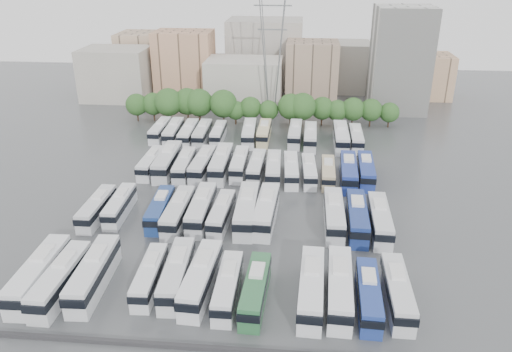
# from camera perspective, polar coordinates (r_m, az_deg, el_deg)

# --- Properties ---
(ground) EXTENTS (220.00, 220.00, 0.00)m
(ground) POSITION_cam_1_polar(r_m,az_deg,el_deg) (81.82, -1.91, -3.24)
(ground) COLOR #424447
(ground) RESTS_ON ground
(parapet) EXTENTS (56.00, 0.50, 0.50)m
(parapet) POSITION_cam_1_polar(r_m,az_deg,el_deg) (54.82, -6.41, -18.92)
(parapet) COLOR #2D2D30
(parapet) RESTS_ON ground
(tree_line) EXTENTS (65.37, 8.14, 8.50)m
(tree_line) POSITION_cam_1_polar(r_m,az_deg,el_deg) (119.44, -0.83, 8.03)
(tree_line) COLOR black
(tree_line) RESTS_ON ground
(city_buildings) EXTENTS (102.00, 35.00, 20.00)m
(city_buildings) POSITION_cam_1_polar(r_m,az_deg,el_deg) (147.97, -1.38, 12.48)
(city_buildings) COLOR #9E998E
(city_buildings) RESTS_ON ground
(apartment_tower) EXTENTS (14.00, 14.00, 26.00)m
(apartment_tower) POSITION_cam_1_polar(r_m,az_deg,el_deg) (134.66, 16.14, 12.64)
(apartment_tower) COLOR silver
(apartment_tower) RESTS_ON ground
(electricity_pylon) EXTENTS (9.00, 6.91, 33.83)m
(electricity_pylon) POSITION_cam_1_polar(r_m,az_deg,el_deg) (123.79, 1.88, 15.27)
(electricity_pylon) COLOR slate
(electricity_pylon) RESTS_ON ground
(bus_r0_s0) EXTENTS (3.27, 13.37, 4.17)m
(bus_r0_s0) POSITION_cam_1_polar(r_m,az_deg,el_deg) (66.96, -23.56, -10.19)
(bus_r0_s0) COLOR silver
(bus_r0_s0) RESTS_ON ground
(bus_r0_s1) EXTENTS (2.86, 12.67, 3.97)m
(bus_r0_s1) POSITION_cam_1_polar(r_m,az_deg,el_deg) (65.17, -21.41, -10.90)
(bus_r0_s1) COLOR silver
(bus_r0_s1) RESTS_ON ground
(bus_r0_s2) EXTENTS (3.43, 13.19, 4.10)m
(bus_r0_s2) POSITION_cam_1_polar(r_m,az_deg,el_deg) (64.79, -18.06, -10.51)
(bus_r0_s2) COLOR silver
(bus_r0_s2) RESTS_ON ground
(bus_r0_s4) EXTENTS (2.81, 10.94, 3.40)m
(bus_r0_s4) POSITION_cam_1_polar(r_m,az_deg,el_deg) (63.23, -12.04, -11.06)
(bus_r0_s4) COLOR silver
(bus_r0_s4) RESTS_ON ground
(bus_r0_s5) EXTENTS (3.23, 12.35, 3.84)m
(bus_r0_s5) POSITION_cam_1_polar(r_m,az_deg,el_deg) (62.62, -9.03, -10.94)
(bus_r0_s5) COLOR silver
(bus_r0_s5) RESTS_ON ground
(bus_r0_s6) EXTENTS (3.42, 12.82, 3.98)m
(bus_r0_s6) POSITION_cam_1_polar(r_m,az_deg,el_deg) (61.38, -6.30, -11.49)
(bus_r0_s6) COLOR silver
(bus_r0_s6) RESTS_ON ground
(bus_r0_s7) EXTENTS (2.47, 11.25, 3.53)m
(bus_r0_s7) POSITION_cam_1_polar(r_m,az_deg,el_deg) (60.15, -3.24, -12.47)
(bus_r0_s7) COLOR silver
(bus_r0_s7) RESTS_ON ground
(bus_r0_s8) EXTENTS (3.02, 11.70, 3.64)m
(bus_r0_s8) POSITION_cam_1_polar(r_m,az_deg,el_deg) (59.53, -0.05, -12.80)
(bus_r0_s8) COLOR #2A633A
(bus_r0_s8) RESTS_ON ground
(bus_r0_s10) EXTENTS (3.36, 13.03, 4.06)m
(bus_r0_s10) POSITION_cam_1_polar(r_m,az_deg,el_deg) (59.86, 6.34, -12.49)
(bus_r0_s10) COLOR silver
(bus_r0_s10) RESTS_ON ground
(bus_r0_s11) EXTENTS (3.45, 13.09, 4.07)m
(bus_r0_s11) POSITION_cam_1_polar(r_m,az_deg,el_deg) (60.30, 9.54, -12.39)
(bus_r0_s11) COLOR silver
(bus_r0_s11) RESTS_ON ground
(bus_r0_s12) EXTENTS (2.94, 11.49, 3.58)m
(bus_r0_s12) POSITION_cam_1_polar(r_m,az_deg,el_deg) (60.14, 12.75, -13.10)
(bus_r0_s12) COLOR navy
(bus_r0_s12) RESTS_ON ground
(bus_r0_s13) EXTENTS (2.75, 11.96, 3.74)m
(bus_r0_s13) POSITION_cam_1_polar(r_m,az_deg,el_deg) (61.34, 15.86, -12.55)
(bus_r0_s13) COLOR silver
(bus_r0_s13) RESTS_ON ground
(bus_r1_s0) EXTENTS (2.50, 11.34, 3.56)m
(bus_r1_s0) POSITION_cam_1_polar(r_m,az_deg,el_deg) (80.73, -17.73, -3.48)
(bus_r1_s0) COLOR silver
(bus_r1_s0) RESTS_ON ground
(bus_r1_s1) EXTENTS (2.79, 11.13, 3.47)m
(bus_r1_s1) POSITION_cam_1_polar(r_m,az_deg,el_deg) (80.60, -15.30, -3.24)
(bus_r1_s1) COLOR silver
(bus_r1_s1) RESTS_ON ground
(bus_r1_s3) EXTENTS (2.96, 11.48, 3.57)m
(bus_r1_s3) POSITION_cam_1_polar(r_m,az_deg,el_deg) (78.01, -10.89, -3.69)
(bus_r1_s3) COLOR navy
(bus_r1_s3) RESTS_ON ground
(bus_r1_s4) EXTENTS (2.88, 12.41, 3.88)m
(bus_r1_s4) POSITION_cam_1_polar(r_m,az_deg,el_deg) (76.39, -8.88, -4.03)
(bus_r1_s4) COLOR silver
(bus_r1_s4) RESTS_ON ground
(bus_r1_s5) EXTENTS (2.79, 12.74, 4.00)m
(bus_r1_s5) POSITION_cam_1_polar(r_m,az_deg,el_deg) (76.68, -6.26, -3.71)
(bus_r1_s5) COLOR silver
(bus_r1_s5) RESTS_ON ground
(bus_r1_s6) EXTENTS (2.97, 11.35, 3.53)m
(bus_r1_s6) POSITION_cam_1_polar(r_m,az_deg,el_deg) (75.55, -3.97, -4.26)
(bus_r1_s6) COLOR silver
(bus_r1_s6) RESTS_ON ground
(bus_r1_s7) EXTENTS (3.12, 13.44, 4.21)m
(bus_r1_s7) POSITION_cam_1_polar(r_m,az_deg,el_deg) (75.73, -1.08, -3.85)
(bus_r1_s7) COLOR silver
(bus_r1_s7) RESTS_ON ground
(bus_r1_s8) EXTENTS (3.47, 13.23, 4.11)m
(bus_r1_s8) POSITION_cam_1_polar(r_m,az_deg,el_deg) (75.57, 1.17, -3.95)
(bus_r1_s8) COLOR silver
(bus_r1_s8) RESTS_ON ground
(bus_r1_s11) EXTENTS (2.83, 12.74, 3.99)m
(bus_r1_s11) POSITION_cam_1_polar(r_m,az_deg,el_deg) (75.46, 8.91, -4.36)
(bus_r1_s11) COLOR silver
(bus_r1_s11) RESTS_ON ground
(bus_r1_s12) EXTENTS (3.18, 12.89, 4.02)m
(bus_r1_s12) POSITION_cam_1_polar(r_m,az_deg,el_deg) (75.39, 11.49, -4.59)
(bus_r1_s12) COLOR navy
(bus_r1_s12) RESTS_ON ground
(bus_r1_s13) EXTENTS (3.10, 12.64, 3.94)m
(bus_r1_s13) POSITION_cam_1_polar(r_m,az_deg,el_deg) (75.47, 13.96, -4.84)
(bus_r1_s13) COLOR silver
(bus_r1_s13) RESTS_ON ground
(bus_r2_s1) EXTENTS (2.60, 11.44, 3.58)m
(bus_r2_s1) POSITION_cam_1_polar(r_m,az_deg,el_deg) (95.37, -11.90, 1.50)
(bus_r2_s1) COLOR silver
(bus_r2_s1) RESTS_ON ground
(bus_r2_s2) EXTENTS (3.23, 13.65, 4.27)m
(bus_r2_s2) POSITION_cam_1_polar(r_m,az_deg,el_deg) (94.66, -10.08, 1.69)
(bus_r2_s2) COLOR silver
(bus_r2_s2) RESTS_ON ground
(bus_r2_s3) EXTENTS (2.93, 11.88, 3.70)m
(bus_r2_s3) POSITION_cam_1_polar(r_m,az_deg,el_deg) (93.12, -8.19, 1.26)
(bus_r2_s3) COLOR silver
(bus_r2_s3) RESTS_ON ground
(bus_r2_s4) EXTENTS (3.35, 12.63, 3.93)m
(bus_r2_s4) POSITION_cam_1_polar(r_m,az_deg,el_deg) (92.75, -6.10, 1.35)
(bus_r2_s4) COLOR silver
(bus_r2_s4) RESTS_ON ground
(bus_r2_s5) EXTENTS (2.90, 13.26, 4.16)m
(bus_r2_s5) POSITION_cam_1_polar(r_m,az_deg,el_deg) (92.74, -4.01, 1.51)
(bus_r2_s5) COLOR silver
(bus_r2_s5) RESTS_ON ground
(bus_r2_s6) EXTENTS (2.63, 11.77, 3.69)m
(bus_r2_s6) POSITION_cam_1_polar(r_m,az_deg,el_deg) (92.84, -1.90, 1.43)
(bus_r2_s6) COLOR silver
(bus_r2_s6) RESTS_ON ground
(bus_r2_s7) EXTENTS (2.81, 11.49, 3.58)m
(bus_r2_s7) POSITION_cam_1_polar(r_m,az_deg,el_deg) (91.57, 0.06, 1.08)
(bus_r2_s7) COLOR silver
(bus_r2_s7) RESTS_ON ground
(bus_r2_s8) EXTENTS (2.95, 11.88, 3.70)m
(bus_r2_s8) POSITION_cam_1_polar(r_m,az_deg,el_deg) (90.75, 2.03, 0.88)
(bus_r2_s8) COLOR silver
(bus_r2_s8) RESTS_ON ground
(bus_r2_s9) EXTENTS (3.12, 11.71, 3.64)m
(bus_r2_s9) POSITION_cam_1_polar(r_m,az_deg,el_deg) (90.51, 4.02, 0.75)
(bus_r2_s9) COLOR silver
(bus_r2_s9) RESTS_ON ground
(bus_r2_s10) EXTENTS (2.92, 11.09, 3.45)m
(bus_r2_s10) POSITION_cam_1_polar(r_m,az_deg,el_deg) (90.46, 6.08, 0.59)
(bus_r2_s10) COLOR silver
(bus_r2_s10) RESTS_ON ground
(bus_r2_s11) EXTENTS (2.60, 10.87, 3.40)m
(bus_r2_s11) POSITION_cam_1_polar(r_m,az_deg,el_deg) (90.37, 8.24, 0.43)
(bus_r2_s11) COLOR tan
(bus_r2_s11) RESTS_ON ground
(bus_r2_s12) EXTENTS (3.33, 13.01, 4.05)m
(bus_r2_s12) POSITION_cam_1_polar(r_m,az_deg,el_deg) (90.58, 10.53, 0.54)
(bus_r2_s12) COLOR navy
(bus_r2_s12) RESTS_ON ground
(bus_r2_s13) EXTENTS (3.20, 12.30, 3.83)m
(bus_r2_s13) POSITION_cam_1_polar(r_m,az_deg,el_deg) (91.98, 12.45, 0.67)
(bus_r2_s13) COLOR navy
(bus_r2_s13) RESTS_ON ground
(bus_r3_s0) EXTENTS (2.52, 11.43, 3.59)m
(bus_r3_s0) POSITION_cam_1_polar(r_m,az_deg,el_deg) (113.13, -10.90, 5.18)
(bus_r3_s0) COLOR silver
(bus_r3_s0) RESTS_ON ground
(bus_r3_s1) EXTENTS (3.08, 12.13, 3.78)m
(bus_r3_s1) POSITION_cam_1_polar(r_m,az_deg,el_deg) (111.39, -9.41, 5.05)
(bus_r3_s1) COLOR silver
(bus_r3_s1) RESTS_ON ground
(bus_r3_s2) EXTENTS (2.83, 12.06, 3.77)m
(bus_r3_s2) POSITION_cam_1_polar(r_m,az_deg,el_deg) (109.91, -7.73, 4.89)
(bus_r3_s2) COLOR silver
(bus_r3_s2) RESTS_ON ground
(bus_r3_s3) EXTENTS (2.73, 11.89, 3.72)m
(bus_r3_s3) POSITION_cam_1_polar(r_m,az_deg,el_deg) (109.56, -6.15, 4.90)
(bus_r3_s3) COLOR silver
(bus_r3_s3) RESTS_ON ground
(bus_r3_s4) EXTENTS (2.49, 10.87, 3.40)m
(bus_r3_s4) POSITION_cam_1_polar(r_m,az_deg,el_deg) (109.68, -4.32, 4.91)
(bus_r3_s4) COLOR silver
(bus_r3_s4) RESTS_ON ground
(bus_r3_s6) EXTENTS (3.26, 12.42, 3.86)m
(bus_r3_s6) POSITION_cam_1_polar(r_m,az_deg,el_deg) (109.02, -0.78, 4.98)
(bus_r3_s6) COLOR silver
(bus_r3_s6) RESTS_ON ground
(bus_r3_s7) EXTENTS (2.60, 11.67, 3.66)m
(bus_r3_s7) POSITION_cam_1_polar(r_m,az_deg,el_deg) (109.45, 0.92, 5.00)
(bus_r3_s7) COLOR beige
(bus_r3_s7) RESTS_ON ground
(bus_r3_s9) EXTENTS (3.00, 12.20, 3.81)m
(bus_r3_s9) POSITION_cam_1_polar(r_m,az_deg,el_deg) (108.84, 4.49, 4.86)
(bus_r3_s9) COLOR silver
(bus_r3_s9) RESTS_ON ground
(bus_r3_s10) EXTENTS (2.88, 12.16, 3.80)m
(bus_r3_s10) POSITION_cam_1_polar(r_m,az_deg,el_deg) (107.49, 6.23, 4.54)
(bus_r3_s10) COLOR silver
(bus_r3_s10) RESTS_ON ground
(bus_r3_s12) EXTENTS (3.00, 13.32, 4.17)m
(bus_r3_s12) POSITION_cam_1_polar(r_m,az_deg,el_deg) (107.60, 9.69, 4.46)
(bus_r3_s12) COLOR silver
(bus_r3_s12) RESTS_ON ground
(bus_r3_s13) EXTENTS (2.75, 11.72, 3.66)m
(bus_r3_s13) POSITION_cam_1_polar(r_m,az_deg,el_deg) (108.16, 11.37, 4.29)
(bus_r3_s13) COLOR silver
(bus_r3_s13) RESTS_ON ground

